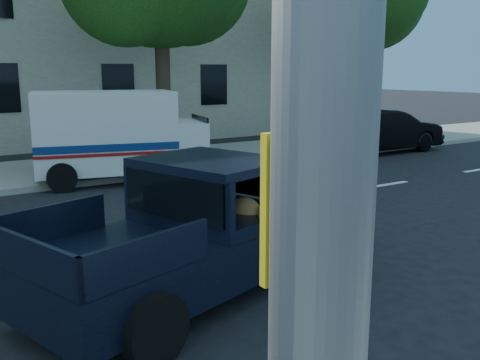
{
  "coord_description": "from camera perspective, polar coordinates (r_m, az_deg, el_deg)",
  "views": [
    {
      "loc": [
        -1.88,
        -5.49,
        2.77
      ],
      "look_at": [
        1.53,
        -0.16,
        1.47
      ],
      "focal_mm": 40.0,
      "sensor_mm": 36.0,
      "label": 1
    }
  ],
  "objects": [
    {
      "name": "pickup_truck",
      "position": [
        6.8,
        -4.62,
        -7.3
      ],
      "size": [
        5.02,
        3.15,
        1.68
      ],
      "rotation": [
        0.0,
        0.0,
        0.31
      ],
      "color": "black",
      "rests_on": "ground"
    },
    {
      "name": "parked_sedan",
      "position": [
        18.97,
        14.99,
        5.1
      ],
      "size": [
        1.63,
        4.53,
        1.49
      ],
      "primitive_type": "imported",
      "rotation": [
        0.0,
        0.0,
        1.56
      ],
      "color": "black",
      "rests_on": "ground"
    },
    {
      "name": "ground",
      "position": [
        6.43,
        -12.72,
        -14.17
      ],
      "size": [
        120.0,
        120.0,
        0.0
      ],
      "primitive_type": "plane",
      "color": "black",
      "rests_on": "ground"
    },
    {
      "name": "building_main",
      "position": [
        22.59,
        -20.77,
        15.29
      ],
      "size": [
        26.0,
        6.0,
        9.0
      ],
      "primitive_type": "cube",
      "color": "beige",
      "rests_on": "ground"
    },
    {
      "name": "mail_truck",
      "position": [
        13.84,
        -12.98,
        3.94
      ],
      "size": [
        4.47,
        2.93,
        2.26
      ],
      "rotation": [
        0.0,
        0.0,
        -0.25
      ],
      "color": "silver",
      "rests_on": "ground"
    },
    {
      "name": "lane_stripes",
      "position": [
        10.09,
        -8.68,
        -4.41
      ],
      "size": [
        21.6,
        0.14,
        0.01
      ],
      "primitive_type": null,
      "color": "silver",
      "rests_on": "ground"
    }
  ]
}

